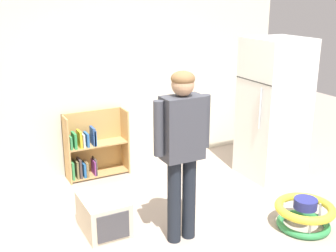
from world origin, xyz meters
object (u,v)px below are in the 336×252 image
Objects in this scene: bookshelf at (92,149)px; pet_carrier at (104,214)px; baby_walker at (304,213)px; standing_person at (182,142)px; refrigerator at (274,109)px.

pet_carrier is at bearing -103.37° from bookshelf.
baby_walker is (1.50, -2.25, -0.21)m from bookshelf.
bookshelf is at bearing 99.02° from standing_person.
refrigerator is at bearing 8.14° from pet_carrier.
standing_person reaches higher than bookshelf.
refrigerator is at bearing 64.47° from baby_walker.
refrigerator reaches higher than standing_person.
refrigerator is 1.55m from baby_walker.
standing_person is at bearing -155.22° from refrigerator.
refrigerator is 3.22× the size of pet_carrier.
standing_person is 1.13m from pet_carrier.
baby_walker is at bearing -115.53° from refrigerator.
refrigerator reaches higher than bookshelf.
refrigerator is 2.09× the size of bookshelf.
refrigerator is at bearing 24.78° from standing_person.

